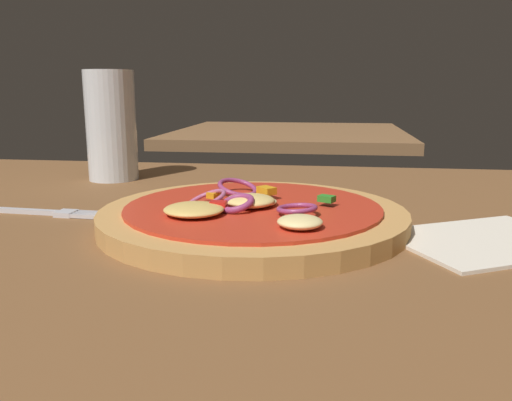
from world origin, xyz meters
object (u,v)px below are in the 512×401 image
Objects in this scene: beer_glass at (112,133)px; napkin at (489,241)px; pizza at (252,215)px; fork at (36,212)px.

napkin is at bearing -29.63° from beer_glass.
beer_glass is at bearing 150.37° from napkin.
napkin is (0.20, -0.02, -0.01)m from pizza.
pizza is 0.20m from napkin.
napkin is at bearing -5.30° from fork.
beer_glass is 0.79× the size of napkin.
fork reaches higher than napkin.
beer_glass is (-0.23, 0.22, 0.05)m from pizza.
pizza is at bearing -3.88° from fork.
beer_glass is at bearing 135.99° from pizza.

